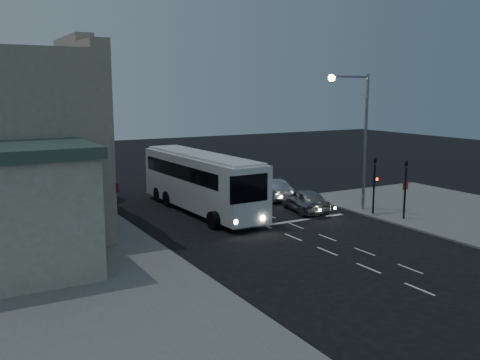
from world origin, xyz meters
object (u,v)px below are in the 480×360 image
car_extra (175,162)px  street_tree (74,140)px  traffic_signal_side (406,182)px  regulatory_sign (405,191)px  traffic_signal_main (375,179)px  streetlight (358,126)px  car_sedan_b (224,179)px  car_sedan_c (200,169)px  tour_bus (201,180)px  car_sedan_a (270,189)px  car_suv (305,200)px

car_extra → street_tree: size_ratio=0.72×
traffic_signal_side → regulatory_sign: 1.61m
traffic_signal_main → regulatory_sign: size_ratio=1.86×
traffic_signal_side → streetlight: bearing=105.7°
car_extra → streetlight: bearing=91.5°
car_sedan_b → traffic_signal_side: 16.59m
car_sedan_c → street_tree: street_tree is taller
tour_bus → traffic_signal_main: bearing=-37.1°
tour_bus → car_sedan_a: (6.29, 1.26, -1.37)m
car_sedan_c → streetlight: streetlight is taller
car_sedan_b → regulatory_sign: (5.42, -14.94, 0.88)m
car_sedan_a → traffic_signal_side: bearing=116.1°
traffic_signal_side → streetlight: streetlight is taller
car_suv → traffic_signal_main: traffic_signal_main is taller
tour_bus → car_sedan_c: 14.19m
car_suv → car_extra: 22.21m
car_extra → traffic_signal_side: (4.06, -27.21, 1.69)m
car_sedan_a → regulatory_sign: size_ratio=2.08×
regulatory_sign → car_sedan_b: bearing=109.9°
tour_bus → car_sedan_b: tour_bus is taller
car_sedan_c → traffic_signal_main: bearing=86.9°
tour_bus → traffic_signal_side: (10.03, -8.46, 0.30)m
car_extra → traffic_signal_main: bearing=91.7°
car_extra → traffic_signal_side: bearing=92.6°
car_sedan_a → car_sedan_c: car_sedan_c is taller
car_sedan_c → streetlight: 18.81m
traffic_signal_main → tour_bus: bearing=145.2°
regulatory_sign → car_suv: bearing=141.0°
car_sedan_b → car_extra: size_ratio=1.11×
car_sedan_c → regulatory_sign: regulatory_sign is taller
car_suv → car_extra: bearing=-79.0°
car_suv → car_sedan_c: bearing=-78.8°
tour_bus → car_extra: size_ratio=2.89×
tour_bus → car_sedan_c: bearing=62.9°
regulatory_sign → streetlight: streetlight is taller
car_suv → car_sedan_b: car_suv is taller
car_suv → car_sedan_a: (0.24, 4.72, -0.03)m
traffic_signal_main → traffic_signal_side: bearing=-70.5°
streetlight → street_tree: streetlight is taller
traffic_signal_main → street_tree: bearing=138.0°
car_sedan_b → regulatory_sign: size_ratio=2.24×
car_sedan_a → street_tree: size_ratio=0.74×
car_suv → car_sedan_b: (-0.44, 10.90, -0.07)m
tour_bus → car_suv: size_ratio=2.80×
traffic_signal_main → traffic_signal_side: (0.70, -1.98, 0.00)m
car_sedan_a → traffic_signal_main: size_ratio=1.12×
car_sedan_b → street_tree: 12.67m
streetlight → regulatory_sign: bearing=-51.3°
car_extra → traffic_signal_side: size_ratio=1.09×
car_sedan_a → traffic_signal_side: 10.55m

